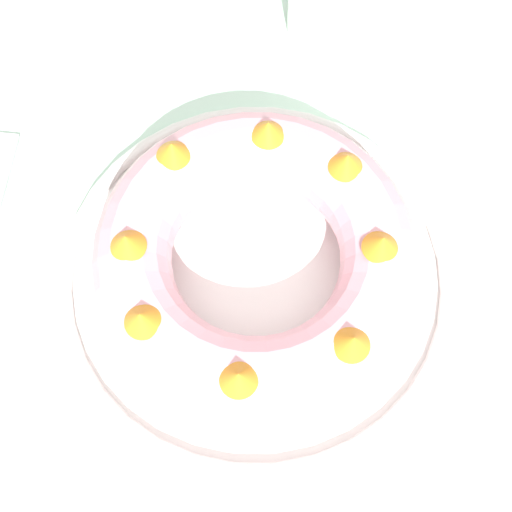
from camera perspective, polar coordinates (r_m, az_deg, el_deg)
ground_plane at (r=1.34m, az=-0.41°, el=-13.98°), size 8.00×8.00×0.00m
dining_table at (r=0.70m, az=-0.77°, el=-5.62°), size 1.18×1.12×0.75m
serving_dish at (r=0.61m, az=0.00°, el=-1.53°), size 0.34×0.34×0.02m
bundt_cake at (r=0.57m, az=-0.00°, el=0.03°), size 0.26×0.26×0.08m
side_bowl at (r=0.75m, az=8.80°, el=18.68°), size 0.16×0.16×0.04m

